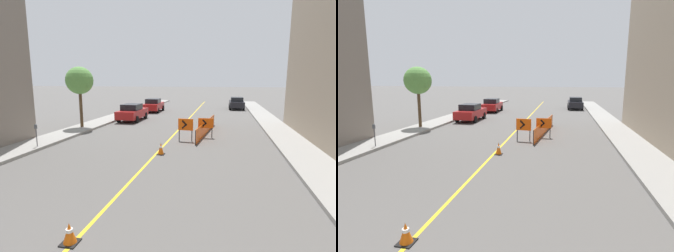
{
  "view_description": "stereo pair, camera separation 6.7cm",
  "coord_description": "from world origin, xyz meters",
  "views": [
    {
      "loc": [
        3.39,
        6.32,
        3.83
      ],
      "look_at": [
        0.04,
        21.93,
        1.0
      ],
      "focal_mm": 28.0,
      "sensor_mm": 36.0,
      "label": 1
    },
    {
      "loc": [
        3.46,
        6.34,
        3.83
      ],
      "look_at": [
        0.04,
        21.93,
        1.0
      ],
      "focal_mm": 28.0,
      "sensor_mm": 36.0,
      "label": 2
    }
  ],
  "objects": [
    {
      "name": "lane_stripe",
      "position": [
        0.0,
        26.61,
        0.0
      ],
      "size": [
        0.12,
        53.23,
        0.01
      ],
      "color": "gold",
      "rests_on": "ground_plane"
    },
    {
      "name": "sidewalk_left",
      "position": [
        -7.44,
        26.61,
        0.08
      ],
      "size": [
        2.12,
        53.23,
        0.16
      ],
      "color": "gray",
      "rests_on": "ground_plane"
    },
    {
      "name": "sidewalk_right",
      "position": [
        7.44,
        26.61,
        0.08
      ],
      "size": [
        2.12,
        53.23,
        0.16
      ],
      "color": "gray",
      "rests_on": "ground_plane"
    },
    {
      "name": "traffic_cone_second",
      "position": [
        -0.06,
        11.34,
        0.26
      ],
      "size": [
        0.4,
        0.4,
        0.52
      ],
      "color": "black",
      "rests_on": "ground_plane"
    },
    {
      "name": "traffic_cone_third",
      "position": [
        0.27,
        19.09,
        0.31
      ],
      "size": [
        0.39,
        0.39,
        0.64
      ],
      "color": "black",
      "rests_on": "ground_plane"
    },
    {
      "name": "arrow_barricade_primary",
      "position": [
        1.08,
        22.34,
        0.99
      ],
      "size": [
        0.95,
        0.14,
        1.43
      ],
      "rotation": [
        0.0,
        0.0,
        -0.09
      ],
      "color": "#EF560C",
      "rests_on": "ground_plane"
    },
    {
      "name": "arrow_barricade_secondary",
      "position": [
        2.24,
        23.61,
        0.92
      ],
      "size": [
        1.0,
        0.12,
        1.31
      ],
      "rotation": [
        0.0,
        0.0,
        0.06
      ],
      "color": "#EF560C",
      "rests_on": "ground_plane"
    },
    {
      "name": "safety_mesh_fence",
      "position": [
        2.19,
        25.02,
        0.46
      ],
      "size": [
        0.82,
        7.35,
        0.92
      ],
      "rotation": [
        0.0,
        0.0,
        1.47
      ],
      "color": "#EF560C",
      "rests_on": "ground_plane"
    },
    {
      "name": "parked_car_curb_near",
      "position": [
        -5.08,
        29.67,
        0.8
      ],
      "size": [
        1.94,
        4.33,
        1.59
      ],
      "rotation": [
        0.0,
        0.0,
        -0.02
      ],
      "color": "maroon",
      "rests_on": "ground_plane"
    },
    {
      "name": "parked_car_curb_mid",
      "position": [
        -4.97,
        36.87,
        0.8
      ],
      "size": [
        1.96,
        4.36,
        1.59
      ],
      "rotation": [
        0.0,
        0.0,
        0.04
      ],
      "color": "maroon",
      "rests_on": "ground_plane"
    },
    {
      "name": "parked_car_curb_far",
      "position": [
        4.98,
        41.91,
        0.8
      ],
      "size": [
        1.94,
        4.32,
        1.59
      ],
      "rotation": [
        0.0,
        0.0,
        0.01
      ],
      "color": "black",
      "rests_on": "ground_plane"
    },
    {
      "name": "parking_meter_far_curb",
      "position": [
        -6.73,
        18.66,
        1.06
      ],
      "size": [
        0.12,
        0.11,
        1.27
      ],
      "color": "#4C4C51",
      "rests_on": "sidewalk_left"
    },
    {
      "name": "street_tree_left_near",
      "position": [
        -7.54,
        24.81,
        3.73
      ],
      "size": [
        2.09,
        2.09,
        4.66
      ],
      "color": "#4C3823",
      "rests_on": "sidewalk_left"
    }
  ]
}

